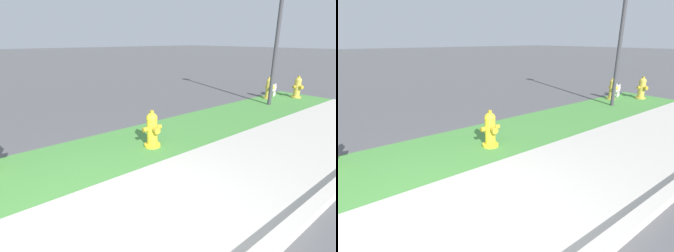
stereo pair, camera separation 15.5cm
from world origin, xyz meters
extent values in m
plane|color=#515154|center=(0.00, 0.00, 0.00)|extent=(120.00, 120.00, 0.00)
cube|color=#BCB7AD|center=(0.00, 0.00, 0.01)|extent=(18.00, 2.09, 0.01)
cube|color=#47893D|center=(0.00, 1.97, 0.00)|extent=(18.00, 1.85, 0.01)
cylinder|color=gold|center=(7.42, 2.52, 0.03)|extent=(0.27, 0.27, 0.05)
cylinder|color=gold|center=(7.42, 2.52, 0.31)|extent=(0.17, 0.17, 0.53)
sphere|color=gold|center=(7.42, 2.52, 0.58)|extent=(0.18, 0.18, 0.18)
cube|color=yellow|center=(7.42, 2.52, 0.69)|extent=(0.08, 0.08, 0.06)
cylinder|color=yellow|center=(7.50, 2.63, 0.38)|extent=(0.12, 0.12, 0.09)
cylinder|color=yellow|center=(7.35, 2.41, 0.38)|extent=(0.12, 0.12, 0.09)
cylinder|color=yellow|center=(7.54, 2.44, 0.38)|extent=(0.15, 0.16, 0.12)
cylinder|color=yellow|center=(1.96, 1.66, 0.03)|extent=(0.31, 0.31, 0.05)
cylinder|color=yellow|center=(1.96, 1.66, 0.30)|extent=(0.20, 0.20, 0.50)
sphere|color=yellow|center=(1.96, 1.66, 0.55)|extent=(0.21, 0.21, 0.21)
cube|color=#B29323|center=(1.96, 1.66, 0.67)|extent=(0.06, 0.06, 0.06)
cylinder|color=#B29323|center=(2.10, 1.64, 0.36)|extent=(0.10, 0.10, 0.09)
cylinder|color=#B29323|center=(1.82, 1.67, 0.36)|extent=(0.10, 0.10, 0.09)
cylinder|color=#B29323|center=(1.95, 1.51, 0.36)|extent=(0.13, 0.11, 0.12)
cylinder|color=gold|center=(8.32, 1.98, 0.03)|extent=(0.33, 0.33, 0.05)
cylinder|color=gold|center=(8.32, 1.98, 0.32)|extent=(0.21, 0.21, 0.54)
sphere|color=gold|center=(8.32, 1.98, 0.59)|extent=(0.22, 0.22, 0.22)
cube|color=#B29323|center=(8.32, 1.98, 0.71)|extent=(0.07, 0.07, 0.06)
cylinder|color=#B29323|center=(8.46, 1.94, 0.38)|extent=(0.11, 0.11, 0.09)
cylinder|color=#B29323|center=(8.18, 2.02, 0.38)|extent=(0.11, 0.11, 0.09)
cylinder|color=#B29323|center=(8.27, 1.83, 0.38)|extent=(0.14, 0.13, 0.12)
ellipsoid|color=silver|center=(7.99, 2.67, 0.24)|extent=(0.37, 0.31, 0.22)
sphere|color=silver|center=(8.18, 2.74, 0.27)|extent=(0.18, 0.18, 0.18)
sphere|color=black|center=(8.26, 2.77, 0.27)|extent=(0.03, 0.03, 0.03)
cone|color=silver|center=(8.17, 2.79, 0.39)|extent=(0.08, 0.08, 0.08)
cone|color=silver|center=(8.21, 2.70, 0.39)|extent=(0.08, 0.08, 0.08)
cylinder|color=silver|center=(8.06, 2.76, 0.06)|extent=(0.06, 0.06, 0.13)
cylinder|color=silver|center=(8.10, 2.65, 0.06)|extent=(0.06, 0.06, 0.13)
cylinder|color=silver|center=(7.88, 2.69, 0.06)|extent=(0.06, 0.06, 0.13)
cylinder|color=silver|center=(7.92, 2.58, 0.06)|extent=(0.06, 0.06, 0.13)
cylinder|color=silver|center=(7.82, 2.61, 0.30)|extent=(0.05, 0.05, 0.12)
cylinder|color=#3D3D42|center=(6.67, 2.02, 1.90)|extent=(0.11, 0.11, 3.80)
camera|label=1|loc=(-0.71, -2.03, 1.92)|focal=28.00mm
camera|label=2|loc=(-0.59, -2.13, 1.92)|focal=28.00mm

